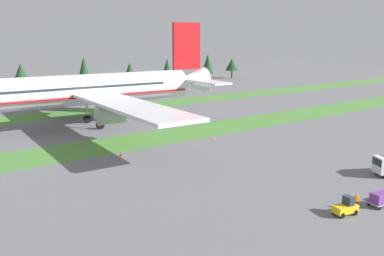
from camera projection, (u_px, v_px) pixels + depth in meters
The scene contains 10 objects.
grass_strip_near at pixel (180, 134), 79.61m from camera, with size 320.00×10.98×0.01m, color #4C8438.
grass_strip_far at pixel (106, 110), 106.48m from camera, with size 320.00×10.98×0.01m, color #4C8438.
airliner at pixel (81, 90), 83.98m from camera, with size 61.04×75.03×21.56m.
baggage_tug at pixel (346, 207), 43.00m from camera, with size 2.80×1.76×1.97m.
cargo_dolly_lead at pixel (380, 199), 45.07m from camera, with size 2.44×1.88×1.55m.
ground_crew_marshaller at pixel (356, 200), 44.48m from camera, with size 0.36×0.50×1.74m.
taxiway_marker_0 at pixel (102, 152), 65.58m from camera, with size 0.44×0.44×0.60m, color orange.
taxiway_marker_1 at pixel (121, 155), 63.93m from camera, with size 0.44×0.44×0.69m, color orange.
taxiway_marker_2 at pixel (213, 139), 74.76m from camera, with size 0.44×0.44×0.47m, color orange.
distant_tree_line at pixel (46, 73), 137.75m from camera, with size 169.32×11.57×11.76m.
Camera 1 is at (-43.63, -17.38, 18.06)m, focal length 38.66 mm.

